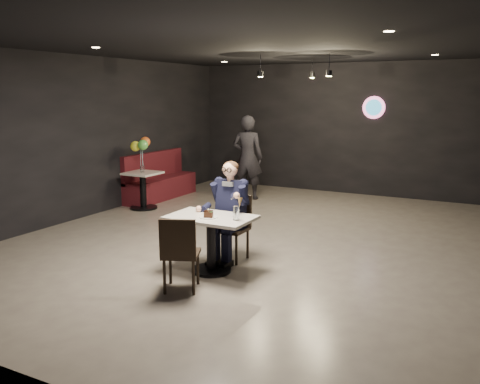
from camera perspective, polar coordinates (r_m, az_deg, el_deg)
The scene contains 17 objects.
floor at distance 8.23m, azimuth 1.44°, elevation -5.28°, with size 9.00×9.00×0.00m, color gray.
wall_sign at distance 11.87m, azimuth 14.80°, elevation 9.16°, with size 0.50×0.06×0.50m, color pink, non-canonical shape.
pendant_lights at distance 9.75m, azimuth 6.91°, elevation 14.30°, with size 1.40×1.20×0.36m, color black.
main_table at distance 6.66m, azimuth -3.27°, elevation -5.86°, with size 1.10×0.70×0.75m, color white.
chair_far at distance 7.10m, azimuth -0.99°, elevation -4.07°, with size 0.42×0.46×0.92m, color black.
chair_near at distance 6.08m, azimuth -6.63°, elevation -6.73°, with size 0.42×0.46×0.92m, color black.
seated_man at distance 7.03m, azimuth -0.99°, elevation -2.03°, with size 0.60×0.80×1.44m, color black.
dessert_plate at distance 6.49m, azimuth -3.57°, elevation -2.83°, with size 0.24×0.24×0.01m, color white.
cake_slice at distance 6.45m, azimuth -3.55°, elevation -2.51°, with size 0.11×0.09×0.08m, color black.
mint_leaf at distance 6.41m, azimuth -3.31°, elevation -2.22°, with size 0.06×0.04×0.01m, color #297F3A.
sundae_glass at distance 6.34m, azimuth -0.42°, elevation -2.38°, with size 0.08×0.08×0.18m, color silver.
wafer_cone at distance 6.23m, azimuth -0.02°, elevation -1.19°, with size 0.06×0.06×0.12m, color tan.
booth_bench at distance 11.41m, azimuth -8.91°, elevation 1.83°, with size 0.51×2.06×1.03m, color #480F15.
side_table at distance 10.47m, azimuth -10.83°, elevation 0.29°, with size 0.64×0.64×0.79m, color white.
balloon_vase at distance 10.40m, azimuth -10.91°, elevation 2.57°, with size 0.09×0.09×0.14m, color silver.
balloon_bunch at distance 10.35m, azimuth -10.99°, elevation 4.70°, with size 0.37×0.37×0.61m, color #F3F633.
passerby at distance 11.20m, azimuth 0.86°, elevation 3.91°, with size 0.67×0.44×1.85m, color black.
Camera 1 is at (3.49, -7.09, 2.30)m, focal length 38.00 mm.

